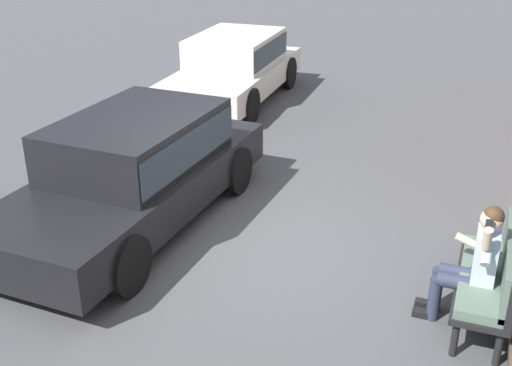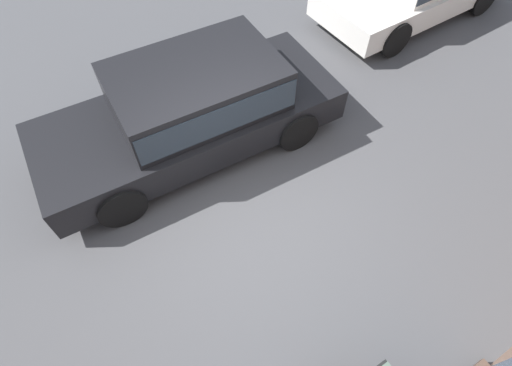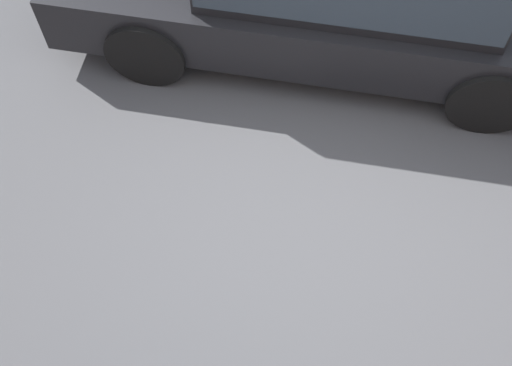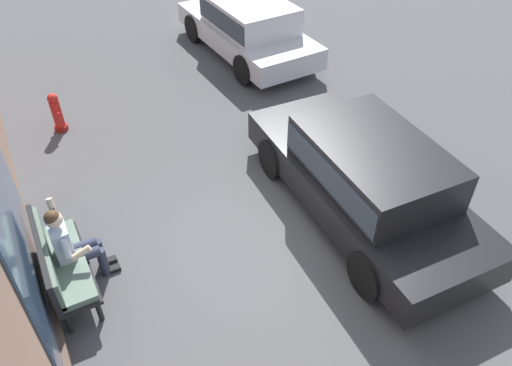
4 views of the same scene
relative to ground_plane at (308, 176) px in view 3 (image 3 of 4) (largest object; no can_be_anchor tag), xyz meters
name	(u,v)px [view 3 (image 3 of 4)]	position (x,y,z in m)	size (l,w,h in m)	color
ground_plane	(308,176)	(0.00, 0.00, 0.00)	(60.00, 60.00, 0.00)	#4C4C4F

